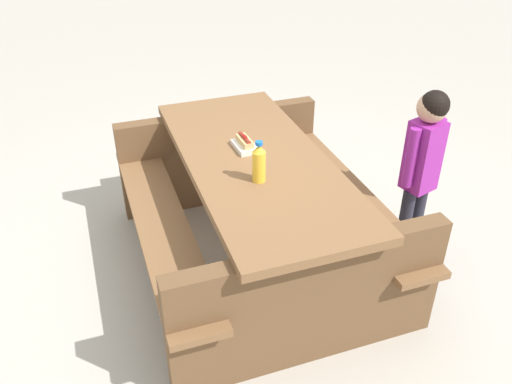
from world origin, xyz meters
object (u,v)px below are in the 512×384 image
at_px(child_in_coat, 423,157).
at_px(picnic_table, 256,204).
at_px(hotdog_tray, 245,144).
at_px(soda_bottle, 259,163).

bearing_deg(child_in_coat, picnic_table, 91.29).
height_order(picnic_table, hotdog_tray, hotdog_tray).
distance_m(picnic_table, child_in_coat, 1.00).
relative_size(soda_bottle, child_in_coat, 0.20).
height_order(soda_bottle, child_in_coat, child_in_coat).
bearing_deg(picnic_table, child_in_coat, -88.71).
bearing_deg(soda_bottle, hotdog_tray, 9.41).
xyz_separation_m(soda_bottle, hotdog_tray, (0.35, 0.06, -0.07)).
bearing_deg(soda_bottle, picnic_table, 0.38).
bearing_deg(hotdog_tray, picnic_table, -153.02).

